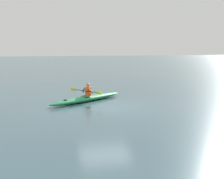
{
  "coord_description": "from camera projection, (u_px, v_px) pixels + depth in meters",
  "views": [
    {
      "loc": [
        3.09,
        14.1,
        2.93
      ],
      "look_at": [
        -0.02,
        1.39,
        1.06
      ],
      "focal_mm": 48.48,
      "sensor_mm": 36.0,
      "label": 1
    }
  ],
  "objects": [
    {
      "name": "kayaker",
      "position": [
        88.0,
        90.0,
        16.26
      ],
      "size": [
        1.4,
        1.92,
        0.7
      ],
      "color": "#E04C14",
      "rests_on": "kayak"
    },
    {
      "name": "kayak",
      "position": [
        87.0,
        99.0,
        16.27
      ],
      "size": [
        4.52,
        3.5,
        0.29
      ],
      "color": "#19723F",
      "rests_on": "ground"
    },
    {
      "name": "ground_plane",
      "position": [
        105.0,
        107.0,
        14.7
      ],
      "size": [
        160.0,
        160.0,
        0.0
      ],
      "primitive_type": "plane",
      "color": "#334C56"
    }
  ]
}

